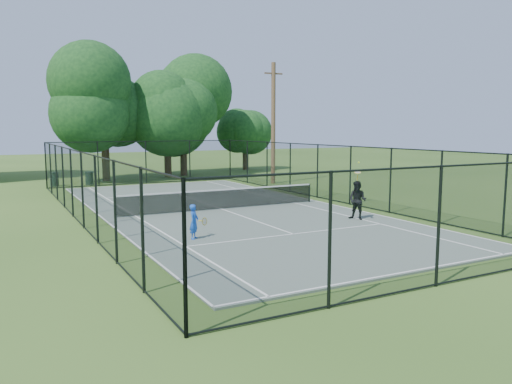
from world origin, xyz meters
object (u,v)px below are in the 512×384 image
utility_pole (273,123)px  player_blue (194,222)px  player_black (358,200)px  tennis_net (222,198)px  trash_bin_right (89,178)px  trash_bin_left (54,179)px

utility_pole → player_blue: 18.77m
player_black → player_blue: bearing=-177.7°
tennis_net → utility_pole: utility_pole is taller
tennis_net → utility_pole: 12.57m
tennis_net → trash_bin_right: bearing=104.4°
tennis_net → player_black: 6.50m
tennis_net → trash_bin_right: size_ratio=11.40×
tennis_net → utility_pole: size_ratio=1.20×
utility_pole → player_blue: utility_pole is taller
tennis_net → trash_bin_right: (-3.65, 14.22, -0.13)m
trash_bin_right → player_blue: (0.20, -19.67, 0.22)m
trash_bin_left → tennis_net: bearing=-67.5°
utility_pole → player_blue: bearing=-128.3°
trash_bin_right → player_black: size_ratio=0.37×
player_black → trash_bin_right: bearing=111.4°
tennis_net → trash_bin_right: tennis_net is taller
trash_bin_left → player_blue: player_blue is taller
trash_bin_left → trash_bin_right: trash_bin_left is taller
utility_pole → tennis_net: bearing=-131.6°
trash_bin_left → utility_pole: size_ratio=0.11×
player_blue → player_black: size_ratio=0.50×
trash_bin_left → player_black: size_ratio=0.40×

